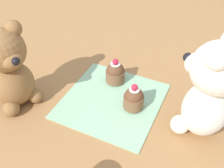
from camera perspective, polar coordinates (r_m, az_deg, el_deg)
The scene contains 6 objects.
ground_plane at distance 0.66m, azimuth 0.00°, elevation -3.71°, with size 4.00×4.00×0.00m, color #9E7042.
knitted_placemat at distance 0.66m, azimuth 0.00°, elevation -3.53°, with size 0.24×0.23×0.01m, color #8EBC99.
teddy_bear_cream at distance 0.55m, azimuth 20.56°, elevation -1.11°, with size 0.13×0.13×0.23m.
teddy_bear_tan at distance 0.63m, azimuth -21.48°, elevation 3.18°, with size 0.12×0.12×0.21m.
cupcake_near_cream_bear at distance 0.62m, azimuth 4.83°, elevation -2.98°, with size 0.05×0.05×0.07m.
cupcake_near_tan_bear at distance 0.69m, azimuth 0.73°, elevation 2.50°, with size 0.05×0.05×0.07m.
Camera 1 is at (0.43, 0.20, 0.46)m, focal length 42.00 mm.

